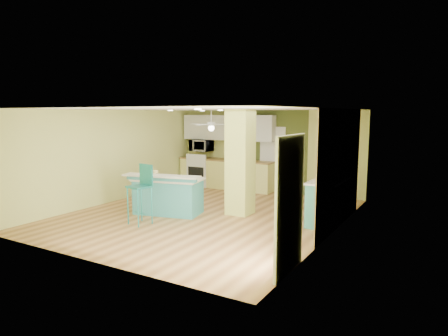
{
  "coord_description": "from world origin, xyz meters",
  "views": [
    {
      "loc": [
        5.05,
        -7.82,
        2.41
      ],
      "look_at": [
        0.26,
        0.4,
        1.1
      ],
      "focal_mm": 32.0,
      "sensor_mm": 36.0,
      "label": 1
    }
  ],
  "objects_px": {
    "side_counter": "(328,201)",
    "canister": "(155,174)",
    "bar_stool": "(142,184)",
    "peninsula": "(168,195)",
    "fruit_bowl": "(232,159)"
  },
  "relations": [
    {
      "from": "canister",
      "to": "peninsula",
      "type": "bearing_deg",
      "value": 4.3
    },
    {
      "from": "peninsula",
      "to": "bar_stool",
      "type": "xyz_separation_m",
      "value": [
        0.07,
        -0.97,
        0.42
      ]
    },
    {
      "from": "bar_stool",
      "to": "fruit_bowl",
      "type": "bearing_deg",
      "value": 103.95
    },
    {
      "from": "side_counter",
      "to": "canister",
      "type": "bearing_deg",
      "value": -163.27
    },
    {
      "from": "side_counter",
      "to": "canister",
      "type": "relative_size",
      "value": 8.57
    },
    {
      "from": "bar_stool",
      "to": "fruit_bowl",
      "type": "distance_m",
      "value": 4.45
    },
    {
      "from": "peninsula",
      "to": "canister",
      "type": "bearing_deg",
      "value": 171.41
    },
    {
      "from": "fruit_bowl",
      "to": "side_counter",
      "type": "bearing_deg",
      "value": -31.94
    },
    {
      "from": "peninsula",
      "to": "canister",
      "type": "height_order",
      "value": "canister"
    },
    {
      "from": "bar_stool",
      "to": "fruit_bowl",
      "type": "relative_size",
      "value": 4.23
    },
    {
      "from": "bar_stool",
      "to": "side_counter",
      "type": "xyz_separation_m",
      "value": [
        3.49,
        2.12,
        -0.39
      ]
    },
    {
      "from": "side_counter",
      "to": "canister",
      "type": "xyz_separation_m",
      "value": [
        -3.92,
        -1.18,
        0.46
      ]
    },
    {
      "from": "peninsula",
      "to": "bar_stool",
      "type": "relative_size",
      "value": 1.47
    },
    {
      "from": "peninsula",
      "to": "fruit_bowl",
      "type": "height_order",
      "value": "fruit_bowl"
    },
    {
      "from": "peninsula",
      "to": "side_counter",
      "type": "height_order",
      "value": "peninsula"
    }
  ]
}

